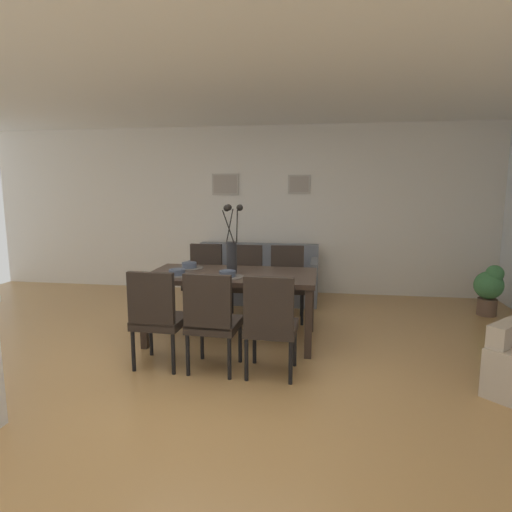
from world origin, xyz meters
TOP-DOWN VIEW (x-y plane):
  - ground_plane at (0.00, 0.00)m, footprint 9.00×9.00m
  - back_wall_panel at (0.00, 3.25)m, footprint 9.00×0.10m
  - ceiling_panel at (0.00, 0.40)m, footprint 9.00×7.20m
  - dining_table at (0.05, 0.92)m, footprint 1.80×0.93m
  - dining_chair_near_left at (-0.47, 0.07)m, footprint 0.45×0.45m
  - dining_chair_near_right at (-0.51, 1.77)m, footprint 0.44×0.44m
  - dining_chair_far_left at (0.05, 0.05)m, footprint 0.46×0.46m
  - dining_chair_far_right at (0.03, 1.77)m, footprint 0.44×0.44m
  - dining_chair_mid_left at (0.57, 0.03)m, footprint 0.45×0.45m
  - dining_chair_mid_right at (0.57, 1.78)m, footprint 0.47×0.47m
  - centerpiece_vase at (0.05, 0.92)m, footprint 0.21×0.23m
  - placemat_near_left at (-0.49, 0.71)m, footprint 0.32×0.32m
  - bowl_near_left at (-0.49, 0.71)m, footprint 0.17×0.17m
  - placemat_near_right at (-0.49, 1.12)m, footprint 0.32×0.32m
  - bowl_near_right at (-0.49, 1.12)m, footprint 0.17×0.17m
  - placemat_far_left at (0.05, 0.71)m, footprint 0.32×0.32m
  - bowl_far_left at (0.05, 0.71)m, footprint 0.17×0.17m
  - sofa at (0.03, 2.70)m, footprint 1.84×0.84m
  - framed_picture_left at (-0.54, 3.18)m, footprint 0.43×0.03m
  - framed_picture_center at (0.63, 3.18)m, footprint 0.34×0.03m
  - potted_plant at (3.16, 2.31)m, footprint 0.36×0.36m

SIDE VIEW (x-z plane):
  - ground_plane at x=0.00m, z-range 0.00..0.00m
  - sofa at x=0.03m, z-range -0.12..0.68m
  - potted_plant at x=3.16m, z-range 0.04..0.71m
  - dining_chair_near_left at x=-0.47m, z-range 0.05..0.97m
  - dining_chair_near_right at x=-0.51m, z-range 0.05..0.97m
  - dining_chair_far_left at x=0.05m, z-range 0.05..0.97m
  - dining_chair_far_right at x=0.03m, z-range 0.05..0.97m
  - dining_chair_mid_left at x=0.57m, z-range 0.05..0.97m
  - dining_chair_mid_right at x=0.57m, z-range 0.05..0.97m
  - dining_table at x=0.05m, z-range 0.29..1.03m
  - placemat_near_left at x=-0.49m, z-range 0.74..0.75m
  - placemat_near_right at x=-0.49m, z-range 0.74..0.75m
  - placemat_far_left at x=0.05m, z-range 0.74..0.75m
  - bowl_near_left at x=-0.49m, z-range 0.75..0.81m
  - bowl_near_right at x=-0.49m, z-range 0.75..0.81m
  - bowl_far_left at x=0.05m, z-range 0.75..0.81m
  - centerpiece_vase at x=0.05m, z-range 0.66..1.39m
  - back_wall_panel at x=0.00m, z-range 0.00..2.60m
  - framed_picture_left at x=-0.54m, z-range 1.54..1.87m
  - framed_picture_center at x=0.63m, z-range 1.56..1.85m
  - ceiling_panel at x=0.00m, z-range 2.60..2.68m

